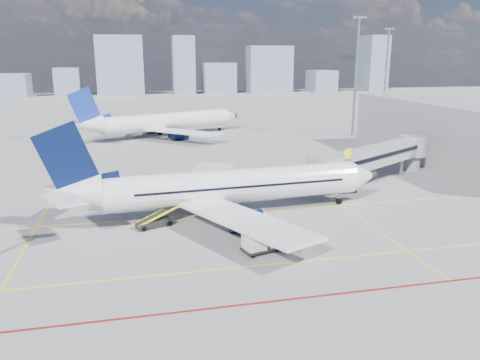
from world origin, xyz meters
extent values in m
plane|color=gray|center=(0.00, 0.00, 0.00)|extent=(420.00, 420.00, 0.00)
cube|color=#FFFB0D|center=(0.00, 8.00, 0.01)|extent=(60.00, 0.18, 0.01)
cube|color=#FFFB0D|center=(0.00, -6.00, 0.01)|extent=(80.00, 0.15, 0.01)
cube|color=#FFFB0D|center=(14.00, 2.00, 0.01)|extent=(0.15, 28.00, 0.01)
cube|color=#FFFB0D|center=(-20.00, 8.00, 0.01)|extent=(0.15, 30.00, 0.01)
cube|color=maroon|center=(0.00, -12.00, 0.01)|extent=(90.00, 0.25, 0.01)
cube|color=#999DA1|center=(22.25, 16.15, 3.90)|extent=(20.84, 13.93, 2.60)
cube|color=black|center=(22.25, 16.15, 4.10)|extent=(20.52, 13.82, 0.55)
cube|color=#999DA1|center=(12.70, 10.50, 3.90)|extent=(4.49, 4.56, 3.00)
cube|color=black|center=(17.00, 12.80, 0.35)|extent=(2.20, 1.00, 0.70)
cylinder|color=gray|center=(17.00, 12.80, 1.70)|extent=(0.56, 0.56, 2.70)
cylinder|color=gray|center=(29.00, 20.00, 1.95)|extent=(0.60, 0.60, 3.90)
cylinder|color=#999DA1|center=(32.00, 22.00, 3.90)|extent=(4.00, 4.00, 3.00)
cylinder|color=gray|center=(32.00, 22.00, 1.95)|extent=(2.40, 2.40, 3.90)
cube|color=#FFFB0D|center=(15.50, 10.30, 5.70)|extent=(1.26, 0.82, 1.20)
cube|color=#999DA1|center=(40.00, 26.00, 5.00)|extent=(10.00, 42.00, 10.00)
cube|color=black|center=(35.20, 26.00, 5.00)|extent=(0.25, 40.00, 4.50)
cylinder|color=gray|center=(38.00, 55.00, 12.50)|extent=(0.56, 0.56, 25.00)
cube|color=gray|center=(38.00, 55.00, 25.20)|extent=(3.20, 0.40, 0.50)
cube|color=#A9AAB0|center=(36.80, 54.75, 25.20)|extent=(0.60, 0.15, 0.35)
cube|color=#A9AAB0|center=(38.00, 54.75, 25.20)|extent=(0.60, 0.15, 0.35)
cube|color=#A9AAB0|center=(39.20, 54.75, 25.20)|extent=(0.60, 0.15, 0.35)
cylinder|color=gray|center=(65.00, 90.00, 12.50)|extent=(0.56, 0.56, 25.00)
cube|color=gray|center=(65.00, 90.00, 25.20)|extent=(3.20, 0.40, 0.50)
cube|color=#A9AAB0|center=(63.80, 89.75, 25.20)|extent=(0.60, 0.15, 0.35)
cube|color=#A9AAB0|center=(65.00, 89.75, 25.20)|extent=(0.60, 0.15, 0.35)
cube|color=#A9AAB0|center=(66.20, 89.75, 25.20)|extent=(0.60, 0.15, 0.35)
cube|color=slate|center=(-66.11, 190.00, 5.05)|extent=(21.40, 14.63, 10.10)
cube|color=slate|center=(-38.76, 190.00, 6.29)|extent=(11.10, 9.86, 12.58)
cube|color=slate|center=(-14.92, 190.00, 13.45)|extent=(21.03, 15.54, 26.90)
cube|color=slate|center=(14.69, 190.00, 13.54)|extent=(10.31, 9.30, 27.09)
cube|color=slate|center=(31.86, 190.00, 7.27)|extent=(15.44, 12.01, 14.55)
cube|color=slate|center=(57.43, 190.00, 11.33)|extent=(21.76, 11.18, 22.67)
cube|color=slate|center=(85.59, 190.00, 5.35)|extent=(12.13, 14.76, 10.70)
cube|color=slate|center=(114.27, 190.00, 14.07)|extent=(10.69, 14.36, 28.14)
cylinder|color=silver|center=(1.05, 7.63, 3.30)|extent=(28.48, 5.37, 3.68)
cone|color=silver|center=(16.88, 8.58, 3.30)|extent=(3.61, 3.88, 3.68)
sphere|color=black|center=(18.19, 8.66, 3.30)|extent=(1.10, 1.10, 1.04)
cone|color=silver|center=(-16.09, 6.60, 3.82)|extent=(6.25, 4.04, 3.68)
cube|color=black|center=(15.65, 8.51, 3.82)|extent=(1.50, 1.50, 0.42)
cube|color=silver|center=(-0.87, 16.02, 2.29)|extent=(10.07, 16.31, 0.54)
cube|color=silver|center=(0.15, -0.93, 2.29)|extent=(11.54, 16.08, 0.54)
cylinder|color=#071237|center=(0.25, 13.06, 1.11)|extent=(3.52, 2.37, 2.17)
cylinder|color=#071237|center=(0.91, 2.14, 1.11)|extent=(3.52, 2.37, 2.17)
cylinder|color=#A9AAB0|center=(2.04, 13.17, 1.11)|extent=(0.46, 2.24, 2.23)
cylinder|color=#A9AAB0|center=(2.70, 2.24, 1.11)|extent=(0.46, 2.24, 2.23)
cube|color=#071237|center=(-16.09, 6.60, 7.07)|extent=(6.47, 0.69, 8.05)
cube|color=#071237|center=(-13.83, 6.73, 4.81)|extent=(5.33, 0.60, 2.03)
cube|color=silver|center=(-16.65, 9.59, 4.15)|extent=(4.37, 5.91, 0.21)
cube|color=silver|center=(-16.29, 3.56, 4.15)|extent=(4.83, 5.99, 0.21)
cylinder|color=gray|center=(13.77, 8.39, 0.90)|extent=(0.30, 0.30, 1.80)
cylinder|color=black|center=(13.77, 8.39, 0.38)|extent=(0.78, 0.33, 0.76)
cylinder|color=gray|center=(-0.04, 10.02, 0.80)|extent=(0.34, 0.34, 1.60)
cylinder|color=black|center=(-0.04, 10.02, 0.50)|extent=(1.04, 0.71, 1.00)
cylinder|color=gray|center=(0.26, 5.12, 0.80)|extent=(0.34, 0.34, 1.60)
cylinder|color=black|center=(0.26, 5.12, 0.50)|extent=(1.04, 0.71, 1.00)
cube|color=black|center=(1.41, 9.47, 3.58)|extent=(23.18, 1.49, 0.25)
cube|color=black|center=(1.63, 5.84, 3.58)|extent=(23.18, 1.49, 0.25)
cylinder|color=silver|center=(-2.22, 63.44, 3.30)|extent=(29.06, 15.31, 3.89)
cone|color=silver|center=(13.20, 70.01, 3.30)|extent=(4.83, 4.99, 3.89)
sphere|color=black|center=(14.49, 70.55, 3.30)|extent=(1.44, 1.44, 1.10)
cone|color=silver|center=(-18.93, 56.32, 3.85)|extent=(7.40, 6.08, 3.89)
cube|color=black|center=(12.01, 69.50, 3.85)|extent=(1.96, 1.96, 0.45)
cube|color=silver|center=(-7.12, 71.11, 2.23)|extent=(5.46, 16.54, 0.58)
cube|color=silver|center=(-0.08, 54.59, 2.23)|extent=(15.59, 15.02, 0.58)
cylinder|color=#071237|center=(-4.95, 68.57, 0.98)|extent=(4.20, 3.52, 2.29)
cylinder|color=#071237|center=(-0.41, 57.92, 0.98)|extent=(4.20, 3.52, 2.29)
cylinder|color=#A9AAB0|center=(-3.20, 69.31, 0.98)|extent=(1.24, 2.30, 2.35)
cylinder|color=#A9AAB0|center=(1.33, 58.66, 0.98)|extent=(1.24, 2.30, 2.35)
cube|color=navy|center=(-18.93, 56.32, 7.29)|extent=(6.42, 2.97, 8.51)
cube|color=navy|center=(-16.72, 57.26, 4.90)|extent=(5.30, 2.48, 2.15)
cube|color=silver|center=(-20.55, 59.10, 4.20)|extent=(3.10, 5.64, 0.22)
cube|color=silver|center=(-18.04, 53.23, 4.20)|extent=(6.07, 6.07, 0.22)
cylinder|color=black|center=(-4.16, 65.43, 0.50)|extent=(1.17, 0.99, 1.00)
cylinder|color=black|center=(-2.12, 60.66, 0.50)|extent=(1.17, 0.99, 1.00)
cylinder|color=black|center=(10.17, 68.72, 0.38)|extent=(0.81, 0.56, 0.76)
cube|color=silver|center=(3.26, -2.66, 0.60)|extent=(2.57, 1.66, 0.87)
cube|color=silver|center=(2.83, -2.73, 1.25)|extent=(1.27, 1.41, 0.65)
cube|color=black|center=(2.83, -2.73, 1.47)|extent=(1.15, 1.34, 0.38)
cylinder|color=black|center=(2.49, -3.39, 0.31)|extent=(0.64, 0.33, 0.61)
cylinder|color=black|center=(2.31, -2.20, 0.31)|extent=(0.64, 0.33, 0.61)
cylinder|color=black|center=(4.22, -3.12, 0.31)|extent=(0.64, 0.33, 0.61)
cylinder|color=black|center=(4.03, -1.94, 0.31)|extent=(0.64, 0.33, 0.61)
cube|color=black|center=(1.29, -3.21, 0.36)|extent=(4.36, 2.83, 0.20)
cube|color=silver|center=(0.33, -3.49, 1.34)|extent=(2.13, 2.09, 1.73)
cube|color=silver|center=(2.26, -2.93, 1.34)|extent=(2.13, 2.09, 1.73)
cylinder|color=black|center=(0.01, -4.39, 0.18)|extent=(0.39, 0.25, 0.36)
cylinder|color=black|center=(-0.43, -2.89, 0.18)|extent=(0.39, 0.25, 0.36)
cylinder|color=black|center=(3.01, -3.53, 0.18)|extent=(0.39, 0.25, 0.36)
cylinder|color=black|center=(2.58, -2.03, 0.18)|extent=(0.39, 0.25, 0.36)
cube|color=black|center=(-8.08, 5.39, 0.40)|extent=(3.95, 2.63, 0.62)
cube|color=black|center=(-7.42, 5.66, 1.33)|extent=(5.26, 2.82, 1.63)
cube|color=#FFFB0D|center=(-7.61, 6.11, 1.33)|extent=(4.97, 2.08, 1.70)
cube|color=#FFFB0D|center=(-7.24, 5.21, 1.33)|extent=(4.97, 2.08, 1.70)
cylinder|color=black|center=(-9.16, 4.29, 0.27)|extent=(0.57, 0.40, 0.53)
cylinder|color=black|center=(-9.63, 5.43, 0.27)|extent=(0.57, 0.40, 0.53)
cylinder|color=black|center=(-6.53, 5.35, 0.27)|extent=(0.57, 0.40, 0.53)
cylinder|color=black|center=(-7.00, 6.50, 0.27)|extent=(0.57, 0.40, 0.53)
imported|color=yellow|center=(4.66, -4.01, 0.92)|extent=(0.46, 0.68, 1.83)
camera|label=1|loc=(-9.40, -41.04, 16.98)|focal=35.00mm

